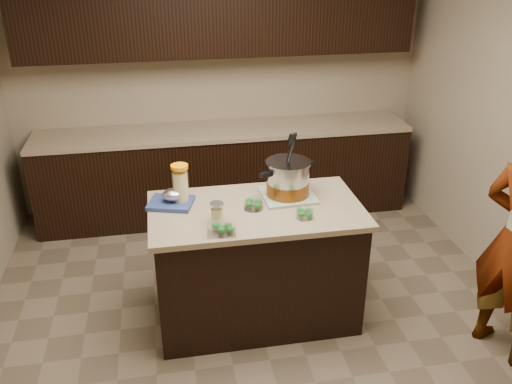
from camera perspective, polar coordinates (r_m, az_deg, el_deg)
ground_plane at (r=4.19m, az=0.00°, el=-12.69°), size 4.00×4.00×0.00m
room_shell at (r=3.41m, az=0.00°, el=10.61°), size 4.04×4.04×2.72m
back_cabinets at (r=5.28m, az=-3.47°, el=7.24°), size 3.60×0.63×2.33m
island at (r=3.93m, az=0.00°, el=-7.50°), size 1.46×0.81×0.90m
dish_towel at (r=3.86m, az=3.33°, el=-0.33°), size 0.38×0.38×0.02m
stock_pot at (r=3.81m, az=3.37°, el=1.24°), size 0.43×0.41×0.45m
lemonade_pitcher at (r=3.74m, az=-7.94°, el=0.60°), size 0.13×0.13×0.29m
mason_jar at (r=3.50m, az=-4.13°, el=-2.24°), size 0.12×0.12×0.15m
broccoli_tub_left at (r=3.68m, az=-0.26°, el=-1.37°), size 0.16×0.16×0.06m
broccoli_tub_right at (r=3.58m, az=5.14°, el=-2.34°), size 0.15×0.15×0.06m
broccoli_tub_rect at (r=3.39m, az=-3.63°, el=-3.95°), size 0.19×0.15×0.06m
blue_tray at (r=3.77m, az=-8.85°, el=-0.82°), size 0.35×0.31×0.11m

